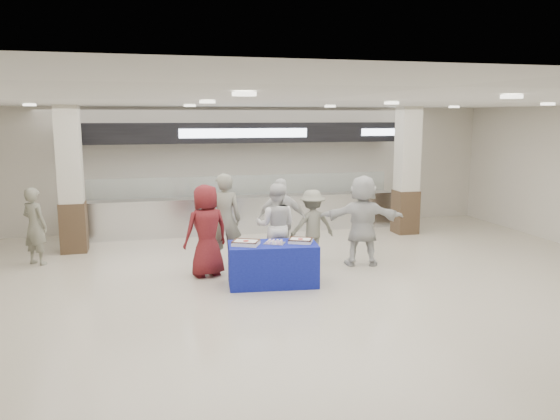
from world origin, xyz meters
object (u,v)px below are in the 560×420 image
object	(u,v)px
civilian_white	(362,220)
soldier_bg	(35,226)
soldier_a	(224,220)
soldier_b	(312,225)
chef_tall	(276,226)
chef_short	(282,221)
sheet_cake_right	(300,240)
civilian_maroon	(206,231)
display_table	(273,264)
cupcake_tray	(274,242)
sheet_cake_left	(246,242)

from	to	relation	value
civilian_white	soldier_bg	distance (m)	6.56
soldier_a	soldier_b	distance (m)	1.83
chef_tall	chef_short	bearing A→B (deg)	-97.61
sheet_cake_right	chef_short	size ratio (longest dim) A/B	0.28
soldier_a	soldier_bg	bearing A→B (deg)	-8.81
sheet_cake_right	soldier_b	world-z (taller)	soldier_b
civilian_maroon	chef_short	xyz separation A→B (m)	(1.59, 0.58, 0.00)
soldier_bg	chef_tall	bearing A→B (deg)	-159.03
display_table	chef_short	size ratio (longest dim) A/B	0.90
chef_tall	chef_short	xyz separation A→B (m)	(0.20, 0.34, 0.03)
display_table	chef_short	xyz separation A→B (m)	(0.53, 1.43, 0.49)
sheet_cake_right	soldier_a	bearing A→B (deg)	126.47
soldier_b	soldier_bg	size ratio (longest dim) A/B	0.94
sheet_cake_right	civilian_white	xyz separation A→B (m)	(1.55, 0.90, 0.12)
cupcake_tray	civilian_white	bearing A→B (deg)	23.18
sheet_cake_right	chef_short	bearing A→B (deg)	88.60
sheet_cake_left	chef_tall	world-z (taller)	chef_tall
display_table	chef_tall	bearing A→B (deg)	79.75
sheet_cake_right	soldier_a	size ratio (longest dim) A/B	0.26
sheet_cake_right	display_table	bearing A→B (deg)	173.73
display_table	chef_tall	size ratio (longest dim) A/B	0.92
cupcake_tray	chef_tall	xyz separation A→B (m)	(0.30, 1.10, 0.06)
sheet_cake_right	civilian_white	bearing A→B (deg)	30.19
display_table	civilian_white	size ratio (longest dim) A/B	0.85
soldier_bg	cupcake_tray	bearing A→B (deg)	-172.24
soldier_b	civilian_white	xyz separation A→B (m)	(0.86, -0.58, 0.17)
display_table	soldier_bg	distance (m)	5.00
display_table	soldier_a	world-z (taller)	soldier_a
soldier_bg	soldier_b	bearing A→B (deg)	-153.10
civilian_maroon	chef_tall	world-z (taller)	civilian_maroon
display_table	civilian_maroon	bearing A→B (deg)	148.01
soldier_bg	sheet_cake_right	bearing A→B (deg)	-170.13
sheet_cake_right	sheet_cake_left	bearing A→B (deg)	176.40
cupcake_tray	civilian_maroon	world-z (taller)	civilian_maroon
display_table	sheet_cake_right	bearing A→B (deg)	0.29
civilian_white	chef_tall	bearing A→B (deg)	7.17
sheet_cake_right	soldier_b	xyz separation A→B (m)	(0.69, 1.49, -0.05)
display_table	soldier_bg	bearing A→B (deg)	156.40
sheet_cake_right	soldier_a	distance (m)	1.90
soldier_b	soldier_a	bearing A→B (deg)	-5.64
display_table	chef_short	distance (m)	1.60
sheet_cake_left	soldier_b	bearing A→B (deg)	40.67
chef_short	civilian_white	distance (m)	1.62
sheet_cake_right	civilian_white	size ratio (longest dim) A/B	0.27
sheet_cake_left	soldier_b	world-z (taller)	soldier_b
sheet_cake_left	chef_tall	xyz separation A→B (m)	(0.81, 1.08, 0.04)
sheet_cake_right	civilian_maroon	world-z (taller)	civilian_maroon
civilian_maroon	chef_tall	size ratio (longest dim) A/B	1.03
soldier_a	soldier_bg	world-z (taller)	soldier_a
display_table	soldier_a	xyz separation A→B (m)	(-0.64, 1.47, 0.56)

